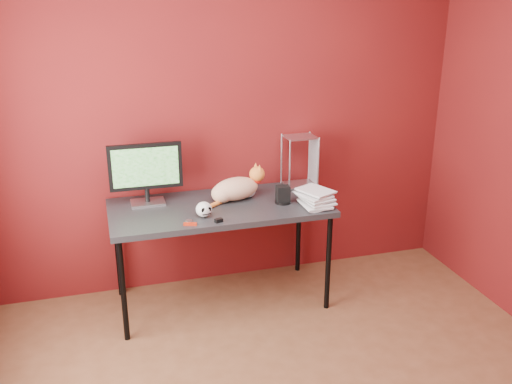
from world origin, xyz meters
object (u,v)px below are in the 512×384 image
object	(u,v)px
desk	(220,212)
monitor	(146,171)
book_stack	(306,120)
skull_mug	(204,209)
speaker	(283,195)
cat	(236,188)

from	to	relation	value
desk	monitor	xyz separation A→B (m)	(-0.47, 0.17, 0.29)
book_stack	skull_mug	bearing A→B (deg)	179.20
speaker	book_stack	world-z (taller)	book_stack
monitor	speaker	bearing A→B (deg)	-14.88
desk	speaker	xyz separation A→B (m)	(0.43, -0.08, 0.11)
speaker	skull_mug	bearing A→B (deg)	-166.30
desk	cat	bearing A→B (deg)	28.90
skull_mug	speaker	xyz separation A→B (m)	(0.58, 0.10, 0.00)
book_stack	monitor	bearing A→B (deg)	160.82
monitor	skull_mug	bearing A→B (deg)	-46.09
cat	book_stack	bearing A→B (deg)	-45.70
skull_mug	book_stack	xyz separation A→B (m)	(0.69, -0.01, 0.55)
skull_mug	monitor	bearing A→B (deg)	123.09
desk	skull_mug	bearing A→B (deg)	-128.91
speaker	book_stack	distance (m)	0.57
cat	speaker	size ratio (longest dim) A/B	3.85
desk	speaker	size ratio (longest dim) A/B	12.03
cat	speaker	world-z (taller)	cat
desk	book_stack	distance (m)	0.87
skull_mug	desk	bearing A→B (deg)	40.65
speaker	cat	bearing A→B (deg)	156.23
speaker	monitor	bearing A→B (deg)	168.79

